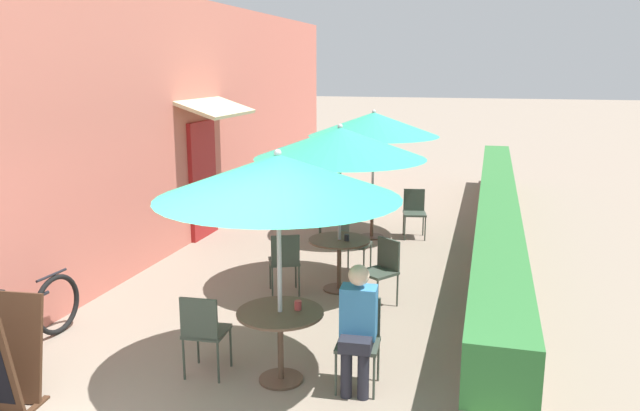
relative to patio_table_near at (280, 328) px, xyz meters
The scene contains 20 objects.
cafe_facade_wall 6.42m from the patio_table_near, 121.32° to the left, with size 0.98×14.13×4.20m.
planter_hedge 5.74m from the patio_table_near, 69.03° to the left, with size 0.60×13.13×1.01m.
patio_table_near is the anchor object (origin of this frame).
patio_umbrella_near 1.51m from the patio_table_near, ahead, with size 2.31×2.31×2.31m.
cafe_chair_near_left 0.77m from the patio_table_near, behind, with size 0.42×0.42×0.87m.
cafe_chair_near_right 0.77m from the patio_table_near, ahead, with size 0.42×0.42×0.87m.
seated_patron_near_right 0.78m from the patio_table_near, ahead, with size 0.35×0.42×1.25m.
coffee_cup_near 0.29m from the patio_table_near, 31.33° to the left, with size 0.07×0.07×0.09m.
patio_table_mid 2.66m from the patio_table_near, 91.05° to the left, with size 0.85×0.85×0.73m.
patio_umbrella_mid 3.05m from the patio_table_near, 91.05° to the left, with size 2.31×2.31×2.31m.
cafe_chair_mid_left 2.38m from the patio_table_near, 107.46° to the left, with size 0.53×0.53×0.87m.
cafe_chair_mid_right 2.36m from the patio_table_near, 74.80° to the left, with size 0.56×0.56×0.87m.
cafe_chair_mid_back 3.43m from the patio_table_near, 90.84° to the left, with size 0.44×0.44×0.87m.
coffee_cup_mid 2.63m from the patio_table_near, 88.62° to the left, with size 0.07×0.07×0.09m.
patio_table_far 5.48m from the patio_table_near, 91.23° to the left, with size 0.85×0.85×0.73m.
patio_umbrella_far 5.68m from the patio_table_near, 91.23° to the left, with size 2.31×2.31×2.31m.
cafe_chair_far_left 5.74m from the patio_table_near, 83.83° to the left, with size 0.47×0.47×0.87m.
cafe_chair_far_right 5.32m from the patio_table_near, 99.21° to the left, with size 0.47×0.47×0.87m.
coffee_cup_far 5.53m from the patio_table_near, 92.72° to the left, with size 0.07×0.07×0.09m.
bicycle_leaning 2.91m from the patio_table_near, behind, with size 0.18×1.82×0.80m.
Camera 1 is at (2.56, -3.76, 3.05)m, focal length 35.00 mm.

